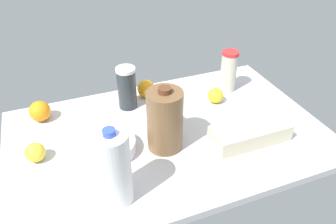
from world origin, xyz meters
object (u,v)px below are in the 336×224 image
lemon_near_front (171,116)px  tumbler_cup (229,71)px  milk_jug (114,168)px  egg_carton (250,133)px  shaker_bottle (127,88)px  orange_loose (146,89)px  orange_beside_bowl (40,111)px  lemon_far_back (215,95)px  chocolate_milk_jug (165,120)px  lemon_by_jug (35,152)px  mixing_bowl (110,146)px

lemon_near_front → tumbler_cup: bearing=23.9°
milk_jug → egg_carton: size_ratio=0.90×
shaker_bottle → orange_loose: size_ratio=2.36×
orange_beside_bowl → lemon_far_back: bearing=-10.9°
tumbler_cup → egg_carton: (-10.52, -35.37, -6.26)cm
milk_jug → chocolate_milk_jug: (22.20, 17.42, -0.93)cm
lemon_far_back → orange_loose: orange_loose is taller
chocolate_milk_jug → milk_jug: bearing=-141.9°
milk_jug → orange_beside_bowl: milk_jug is taller
milk_jug → lemon_by_jug: (-21.98, 26.42, -9.02)cm
chocolate_milk_jug → orange_beside_bowl: (-41.02, 33.00, -7.35)cm
chocolate_milk_jug → mixing_bowl: bearing=168.9°
milk_jug → lemon_near_front: (29.24, 29.14, -8.71)cm
shaker_bottle → lemon_far_back: bearing=-16.1°
milk_jug → lemon_near_front: bearing=44.9°
chocolate_milk_jug → orange_beside_bowl: chocolate_milk_jug is taller
orange_loose → tumbler_cup: bearing=-12.3°
egg_carton → mixing_bowl: (-49.82, 12.50, -0.79)cm
milk_jug → chocolate_milk_jug: size_ratio=1.08×
mixing_bowl → orange_beside_bowl: orange_beside_bowl is taller
orange_loose → orange_beside_bowl: 45.21cm
egg_carton → mixing_bowl: egg_carton is taller
tumbler_cup → orange_beside_bowl: bearing=175.6°
milk_jug → orange_loose: 59.00cm
lemon_near_front → chocolate_milk_jug: bearing=-121.0°
lemon_by_jug → mixing_bowl: bearing=-11.9°
mixing_bowl → lemon_near_front: lemon_near_front is taller
tumbler_cup → mixing_bowl: bearing=-159.2°
mixing_bowl → orange_loose: size_ratio=2.37×
tumbler_cup → lemon_far_back: (-10.07, -7.52, -6.17)cm
milk_jug → lemon_by_jug: size_ratio=3.85×
mixing_bowl → orange_loose: orange_loose is taller
orange_beside_bowl → lemon_by_jug: bearing=-97.5°
lemon_near_front → lemon_by_jug: bearing=-177.0°
mixing_bowl → egg_carton: bearing=-14.1°
lemon_far_back → orange_loose: size_ratio=0.87×
milk_jug → chocolate_milk_jug: bearing=38.1°
lemon_near_front → lemon_far_back: 24.86cm
chocolate_milk_jug → lemon_by_jug: chocolate_milk_jug is taller
egg_carton → lemon_near_front: bearing=139.0°
shaker_bottle → orange_beside_bowl: (-35.39, 3.34, -5.08)cm
milk_jug → shaker_bottle: milk_jug is taller
milk_jug → tumbler_cup: milk_jug is taller
milk_jug → egg_carton: (52.50, 8.73, -9.13)cm
lemon_near_front → orange_loose: orange_loose is taller
lemon_far_back → egg_carton: bearing=-90.9°
orange_beside_bowl → egg_carton: bearing=-30.3°
milk_jug → lemon_far_back: 64.99cm
orange_loose → lemon_by_jug: (-48.33, -25.68, -0.47)cm
shaker_bottle → orange_loose: shaker_bottle is taller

